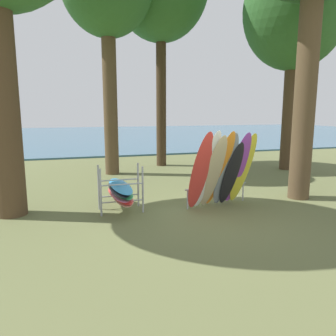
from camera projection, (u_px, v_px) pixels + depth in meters
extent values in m
plane|color=#60663D|center=(210.00, 215.00, 8.53)|extent=(80.00, 80.00, 0.00)
cube|color=#38607A|center=(101.00, 135.00, 36.41)|extent=(80.00, 36.00, 0.10)
cylinder|color=#4C3823|center=(2.00, 93.00, 8.02)|extent=(0.77, 0.77, 6.26)
cylinder|color=brown|center=(306.00, 81.00, 9.61)|extent=(0.63, 0.63, 7.13)
cylinder|color=#42301E|center=(161.00, 94.00, 15.74)|extent=(0.48, 0.48, 7.00)
cylinder|color=#4C3823|center=(289.00, 109.00, 14.80)|extent=(0.54, 0.54, 5.59)
ellipsoid|color=#33662D|center=(295.00, 10.00, 14.07)|extent=(4.43, 4.43, 5.09)
cylinder|color=brown|center=(110.00, 97.00, 13.59)|extent=(0.58, 0.58, 6.55)
ellipsoid|color=red|center=(200.00, 172.00, 8.58)|extent=(0.66, 1.00, 2.20)
ellipsoid|color=white|center=(207.00, 171.00, 8.69)|extent=(0.75, 1.07, 2.21)
ellipsoid|color=#C6B289|center=(213.00, 172.00, 8.81)|extent=(0.68, 1.07, 2.09)
ellipsoid|color=orange|center=(219.00, 170.00, 8.91)|extent=(0.77, 1.17, 2.19)
ellipsoid|color=gray|center=(226.00, 170.00, 9.02)|extent=(0.61, 0.97, 2.14)
ellipsoid|color=black|center=(231.00, 174.00, 9.15)|extent=(0.69, 0.89, 1.87)
ellipsoid|color=purple|center=(237.00, 169.00, 9.24)|extent=(0.63, 1.04, 2.14)
ellipsoid|color=yellow|center=(243.00, 169.00, 9.35)|extent=(0.70, 0.99, 2.10)
cylinder|color=#9EA0A5|center=(188.00, 199.00, 8.99)|extent=(0.04, 0.04, 0.55)
cylinder|color=#9EA0A5|center=(243.00, 192.00, 9.85)|extent=(0.04, 0.04, 0.55)
cylinder|color=#9EA0A5|center=(217.00, 186.00, 9.37)|extent=(2.07, 0.40, 0.04)
cylinder|color=#9EA0A5|center=(101.00, 193.00, 8.34)|extent=(0.05, 0.05, 1.25)
cylinder|color=#9EA0A5|center=(143.00, 190.00, 8.65)|extent=(0.05, 0.05, 1.25)
cylinder|color=#9EA0A5|center=(99.00, 187.00, 8.90)|extent=(0.05, 0.05, 1.25)
cylinder|color=#9EA0A5|center=(138.00, 185.00, 9.22)|extent=(0.05, 0.05, 1.25)
cylinder|color=#9EA0A5|center=(122.00, 201.00, 8.54)|extent=(1.10, 0.04, 0.04)
cylinder|color=#9EA0A5|center=(122.00, 185.00, 8.47)|extent=(1.10, 0.04, 0.04)
cylinder|color=#9EA0A5|center=(119.00, 196.00, 9.11)|extent=(1.10, 0.04, 0.04)
cylinder|color=#9EA0A5|center=(119.00, 180.00, 9.03)|extent=(1.10, 0.04, 0.04)
ellipsoid|color=#C6B289|center=(122.00, 197.00, 8.83)|extent=(0.55, 2.11, 0.06)
ellipsoid|color=red|center=(120.00, 195.00, 8.80)|extent=(0.65, 2.13, 0.06)
ellipsoid|color=pink|center=(120.00, 192.00, 8.79)|extent=(0.55, 2.11, 0.06)
ellipsoid|color=#339E56|center=(120.00, 190.00, 8.79)|extent=(0.60, 2.12, 0.06)
ellipsoid|color=black|center=(119.00, 188.00, 8.76)|extent=(0.50, 2.10, 0.06)
ellipsoid|color=#2D8ED1|center=(120.00, 186.00, 8.77)|extent=(0.57, 2.12, 0.06)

